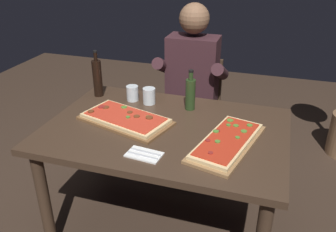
{
  "coord_description": "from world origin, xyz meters",
  "views": [
    {
      "loc": [
        0.57,
        -1.74,
        1.73
      ],
      "look_at": [
        0.0,
        0.05,
        0.79
      ],
      "focal_mm": 37.94,
      "sensor_mm": 36.0,
      "label": 1
    }
  ],
  "objects_px": {
    "seated_diner": "(191,83)",
    "diner_chair": "(194,107)",
    "oil_bottle_amber": "(190,93)",
    "dining_table": "(165,141)",
    "tumbler_near_camera": "(149,97)",
    "pizza_rectangular_front": "(125,119)",
    "tumbler_far_side": "(132,94)",
    "wine_bottle_dark": "(97,78)",
    "pizza_rectangular_left": "(227,142)"
  },
  "relations": [
    {
      "from": "pizza_rectangular_front",
      "to": "tumbler_near_camera",
      "type": "xyz_separation_m",
      "value": [
        0.04,
        0.3,
        0.03
      ]
    },
    {
      "from": "dining_table",
      "to": "seated_diner",
      "type": "relative_size",
      "value": 1.05
    },
    {
      "from": "pizza_rectangular_front",
      "to": "diner_chair",
      "type": "height_order",
      "value": "diner_chair"
    },
    {
      "from": "pizza_rectangular_left",
      "to": "diner_chair",
      "type": "xyz_separation_m",
      "value": [
        -0.41,
        0.94,
        -0.27
      ]
    },
    {
      "from": "dining_table",
      "to": "pizza_rectangular_front",
      "type": "xyz_separation_m",
      "value": [
        -0.25,
        -0.01,
        0.12
      ]
    },
    {
      "from": "wine_bottle_dark",
      "to": "tumbler_far_side",
      "type": "relative_size",
      "value": 3.17
    },
    {
      "from": "diner_chair",
      "to": "seated_diner",
      "type": "height_order",
      "value": "seated_diner"
    },
    {
      "from": "tumbler_near_camera",
      "to": "diner_chair",
      "type": "xyz_separation_m",
      "value": [
        0.17,
        0.57,
        -0.3
      ]
    },
    {
      "from": "tumbler_near_camera",
      "to": "diner_chair",
      "type": "distance_m",
      "value": 0.66
    },
    {
      "from": "dining_table",
      "to": "tumbler_near_camera",
      "type": "height_order",
      "value": "tumbler_near_camera"
    },
    {
      "from": "wine_bottle_dark",
      "to": "oil_bottle_amber",
      "type": "height_order",
      "value": "wine_bottle_dark"
    },
    {
      "from": "pizza_rectangular_front",
      "to": "seated_diner",
      "type": "distance_m",
      "value": 0.77
    },
    {
      "from": "oil_bottle_amber",
      "to": "tumbler_near_camera",
      "type": "xyz_separation_m",
      "value": [
        -0.28,
        0.0,
        -0.06
      ]
    },
    {
      "from": "dining_table",
      "to": "tumbler_near_camera",
      "type": "distance_m",
      "value": 0.38
    },
    {
      "from": "tumbler_near_camera",
      "to": "diner_chair",
      "type": "relative_size",
      "value": 0.12
    },
    {
      "from": "dining_table",
      "to": "seated_diner",
      "type": "bearing_deg",
      "value": 92.67
    },
    {
      "from": "pizza_rectangular_left",
      "to": "diner_chair",
      "type": "relative_size",
      "value": 0.7
    },
    {
      "from": "wine_bottle_dark",
      "to": "oil_bottle_amber",
      "type": "xyz_separation_m",
      "value": [
        0.67,
        -0.02,
        -0.02
      ]
    },
    {
      "from": "dining_table",
      "to": "tumbler_far_side",
      "type": "distance_m",
      "value": 0.47
    },
    {
      "from": "pizza_rectangular_left",
      "to": "tumbler_far_side",
      "type": "xyz_separation_m",
      "value": [
        -0.71,
        0.39,
        0.03
      ]
    },
    {
      "from": "seated_diner",
      "to": "diner_chair",
      "type": "bearing_deg",
      "value": 90.0
    },
    {
      "from": "dining_table",
      "to": "pizza_rectangular_left",
      "type": "distance_m",
      "value": 0.4
    },
    {
      "from": "diner_chair",
      "to": "seated_diner",
      "type": "relative_size",
      "value": 0.65
    },
    {
      "from": "pizza_rectangular_front",
      "to": "tumbler_near_camera",
      "type": "height_order",
      "value": "tumbler_near_camera"
    },
    {
      "from": "pizza_rectangular_front",
      "to": "oil_bottle_amber",
      "type": "xyz_separation_m",
      "value": [
        0.33,
        0.29,
        0.09
      ]
    },
    {
      "from": "wine_bottle_dark",
      "to": "tumbler_near_camera",
      "type": "xyz_separation_m",
      "value": [
        0.38,
        -0.02,
        -0.09
      ]
    },
    {
      "from": "pizza_rectangular_left",
      "to": "seated_diner",
      "type": "xyz_separation_m",
      "value": [
        -0.41,
        0.82,
        -0.02
      ]
    },
    {
      "from": "pizza_rectangular_front",
      "to": "dining_table",
      "type": "bearing_deg",
      "value": 1.57
    },
    {
      "from": "dining_table",
      "to": "seated_diner",
      "type": "distance_m",
      "value": 0.74
    },
    {
      "from": "wine_bottle_dark",
      "to": "dining_table",
      "type": "bearing_deg",
      "value": -27.38
    },
    {
      "from": "tumbler_near_camera",
      "to": "tumbler_far_side",
      "type": "bearing_deg",
      "value": 173.64
    },
    {
      "from": "oil_bottle_amber",
      "to": "tumbler_near_camera",
      "type": "distance_m",
      "value": 0.29
    },
    {
      "from": "pizza_rectangular_front",
      "to": "pizza_rectangular_left",
      "type": "xyz_separation_m",
      "value": [
        0.63,
        -0.08,
        -0.0
      ]
    },
    {
      "from": "oil_bottle_amber",
      "to": "seated_diner",
      "type": "bearing_deg",
      "value": 103.59
    },
    {
      "from": "tumbler_near_camera",
      "to": "seated_diner",
      "type": "distance_m",
      "value": 0.48
    },
    {
      "from": "pizza_rectangular_left",
      "to": "diner_chair",
      "type": "height_order",
      "value": "diner_chair"
    },
    {
      "from": "dining_table",
      "to": "tumbler_near_camera",
      "type": "relative_size",
      "value": 13.04
    },
    {
      "from": "pizza_rectangular_front",
      "to": "diner_chair",
      "type": "xyz_separation_m",
      "value": [
        0.22,
        0.86,
        -0.27
      ]
    },
    {
      "from": "dining_table",
      "to": "seated_diner",
      "type": "height_order",
      "value": "seated_diner"
    },
    {
      "from": "wine_bottle_dark",
      "to": "seated_diner",
      "type": "xyz_separation_m",
      "value": [
        0.56,
        0.43,
        -0.13
      ]
    },
    {
      "from": "oil_bottle_amber",
      "to": "diner_chair",
      "type": "distance_m",
      "value": 0.68
    },
    {
      "from": "pizza_rectangular_front",
      "to": "seated_diner",
      "type": "height_order",
      "value": "seated_diner"
    },
    {
      "from": "wine_bottle_dark",
      "to": "tumbler_far_side",
      "type": "xyz_separation_m",
      "value": [
        0.26,
        -0.0,
        -0.09
      ]
    },
    {
      "from": "oil_bottle_amber",
      "to": "seated_diner",
      "type": "height_order",
      "value": "seated_diner"
    },
    {
      "from": "dining_table",
      "to": "wine_bottle_dark",
      "type": "distance_m",
      "value": 0.71
    },
    {
      "from": "dining_table",
      "to": "oil_bottle_amber",
      "type": "xyz_separation_m",
      "value": [
        0.07,
        0.29,
        0.2
      ]
    },
    {
      "from": "oil_bottle_amber",
      "to": "tumbler_far_side",
      "type": "distance_m",
      "value": 0.41
    },
    {
      "from": "dining_table",
      "to": "oil_bottle_amber",
      "type": "distance_m",
      "value": 0.36
    },
    {
      "from": "tumbler_far_side",
      "to": "wine_bottle_dark",
      "type": "bearing_deg",
      "value": 179.3
    },
    {
      "from": "tumbler_near_camera",
      "to": "wine_bottle_dark",
      "type": "bearing_deg",
      "value": 177.44
    }
  ]
}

